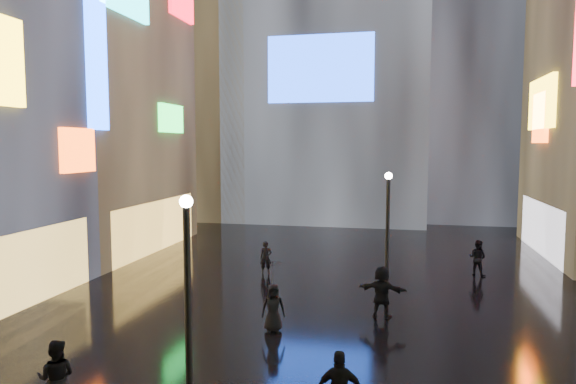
% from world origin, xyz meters
% --- Properties ---
extents(ground, '(140.00, 140.00, 0.00)m').
position_xyz_m(ground, '(0.00, 20.00, 0.00)').
color(ground, black).
rests_on(ground, ground).
extents(building_left_far, '(10.28, 12.00, 22.00)m').
position_xyz_m(building_left_far, '(-15.98, 26.00, 10.98)').
color(building_left_far, black).
rests_on(building_left_far, ground).
extents(tower_flank_right, '(12.00, 12.00, 34.00)m').
position_xyz_m(tower_flank_right, '(9.00, 46.00, 17.00)').
color(tower_flank_right, black).
rests_on(tower_flank_right, ground).
extents(tower_flank_left, '(10.00, 10.00, 26.00)m').
position_xyz_m(tower_flank_left, '(-14.00, 42.00, 13.00)').
color(tower_flank_left, black).
rests_on(tower_flank_left, ground).
extents(lamp_near, '(0.30, 0.30, 5.20)m').
position_xyz_m(lamp_near, '(-1.59, 8.74, 2.94)').
color(lamp_near, black).
rests_on(lamp_near, ground).
extents(lamp_far, '(0.30, 0.30, 5.20)m').
position_xyz_m(lamp_far, '(2.56, 19.28, 2.94)').
color(lamp_far, black).
rests_on(lamp_far, ground).
extents(pedestrian_1, '(1.03, 0.91, 1.80)m').
position_xyz_m(pedestrian_1, '(-4.71, 8.30, 0.90)').
color(pedestrian_1, black).
rests_on(pedestrian_1, ground).
extents(pedestrian_4, '(0.91, 0.73, 1.62)m').
position_xyz_m(pedestrian_4, '(-1.08, 14.61, 0.81)').
color(pedestrian_4, black).
rests_on(pedestrian_4, ground).
extents(pedestrian_5, '(1.84, 0.86, 1.91)m').
position_xyz_m(pedestrian_5, '(2.45, 16.83, 0.96)').
color(pedestrian_5, black).
rests_on(pedestrian_5, ground).
extents(pedestrian_6, '(0.66, 0.52, 1.58)m').
position_xyz_m(pedestrian_6, '(-3.33, 22.13, 0.79)').
color(pedestrian_6, black).
rests_on(pedestrian_6, ground).
extents(pedestrian_7, '(1.05, 0.98, 1.73)m').
position_xyz_m(pedestrian_7, '(6.75, 23.99, 0.86)').
color(pedestrian_7, black).
rests_on(pedestrian_7, ground).
extents(umbrella_2, '(1.28, 1.28, 0.83)m').
position_xyz_m(umbrella_2, '(-1.08, 14.61, 2.04)').
color(umbrella_2, black).
rests_on(umbrella_2, pedestrian_4).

